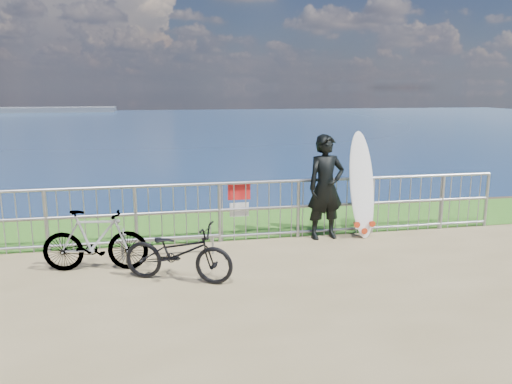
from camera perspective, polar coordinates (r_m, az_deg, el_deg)
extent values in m
plane|color=#337420|center=(10.45, -2.17, -3.68)|extent=(120.00, 120.00, 0.00)
cube|color=brown|center=(12.44, -2.97, -13.41)|extent=(120.00, 0.30, 5.00)
plane|color=navy|center=(97.57, -10.35, 7.06)|extent=(260.00, 260.00, 0.00)
cube|color=#565E68|center=(181.95, -26.96, 8.35)|extent=(70.00, 12.00, 1.50)
cylinder|color=#94979C|center=(9.14, -1.13, 1.09)|extent=(10.00, 0.06, 0.06)
cylinder|color=#94979C|center=(9.25, -1.12, -1.92)|extent=(10.00, 0.05, 0.05)
cylinder|color=#94979C|center=(9.38, -1.11, -4.92)|extent=(10.00, 0.05, 0.05)
cylinder|color=#94979C|center=(9.33, -22.82, -3.10)|extent=(0.06, 0.06, 1.10)
cylinder|color=#94979C|center=(9.14, -13.57, -2.78)|extent=(0.06, 0.06, 1.10)
cylinder|color=#94979C|center=(9.19, -4.19, -2.40)|extent=(0.06, 0.06, 1.10)
cylinder|color=#94979C|center=(9.48, 4.85, -1.96)|extent=(0.06, 0.06, 1.10)
cylinder|color=#94979C|center=(10.00, 13.14, -1.52)|extent=(0.06, 0.06, 1.10)
cylinder|color=#94979C|center=(10.69, 20.49, -1.10)|extent=(0.06, 0.06, 1.10)
cylinder|color=#94979C|center=(11.25, 24.84, -0.84)|extent=(0.06, 0.06, 1.10)
cube|color=red|center=(9.22, -1.95, 0.03)|extent=(0.42, 0.02, 0.30)
cube|color=white|center=(9.21, -1.94, 0.03)|extent=(0.38, 0.01, 0.08)
cube|color=white|center=(9.29, -1.93, -2.02)|extent=(0.36, 0.02, 0.26)
imported|color=black|center=(9.39, 7.97, 0.55)|extent=(0.76, 0.54, 1.97)
ellipsoid|color=white|center=(9.65, 12.00, 0.85)|extent=(0.60, 0.55, 2.02)
cone|color=red|center=(9.64, 11.25, -3.54)|extent=(0.12, 0.22, 0.12)
cone|color=red|center=(9.76, 12.92, -3.43)|extent=(0.12, 0.22, 0.12)
cone|color=red|center=(9.74, 12.06, -4.23)|extent=(0.12, 0.22, 0.12)
imported|color=black|center=(7.45, -8.88, -6.84)|extent=(1.76, 1.20, 0.87)
imported|color=black|center=(8.15, -17.91, -5.29)|extent=(1.66, 0.65, 0.97)
cylinder|color=#94979C|center=(8.53, -10.02, -5.20)|extent=(1.71, 0.05, 0.05)
cylinder|color=#94979C|center=(8.61, -15.03, -6.44)|extent=(0.04, 0.04, 0.33)
cylinder|color=#94979C|center=(8.62, -4.95, -6.02)|extent=(0.04, 0.04, 0.33)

